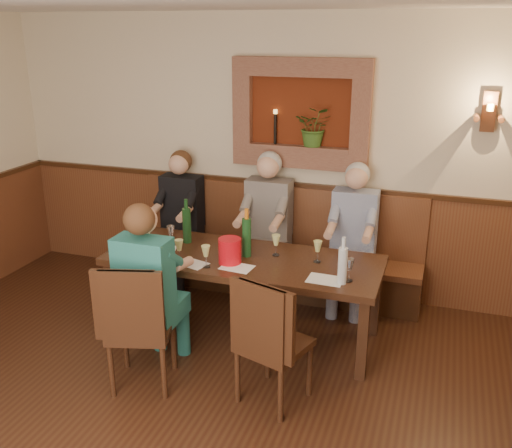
% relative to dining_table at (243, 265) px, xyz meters
% --- Properties ---
extents(room_shell, '(6.04, 6.04, 2.82)m').
position_rel_dining_table_xyz_m(room_shell, '(0.00, -1.85, 1.21)').
color(room_shell, beige).
rests_on(room_shell, ground).
extents(wainscoting, '(6.02, 6.02, 1.15)m').
position_rel_dining_table_xyz_m(wainscoting, '(0.00, -1.85, -0.09)').
color(wainscoting, '#5D2F1A').
rests_on(wainscoting, ground).
extents(wall_niche, '(1.36, 0.30, 1.06)m').
position_rel_dining_table_xyz_m(wall_niche, '(0.24, 1.09, 1.13)').
color(wall_niche, '#5B1F0D').
rests_on(wall_niche, ground).
extents(wall_sconce, '(0.25, 0.20, 0.35)m').
position_rel_dining_table_xyz_m(wall_sconce, '(1.90, 1.08, 1.27)').
color(wall_sconce, '#5D2F1A').
rests_on(wall_sconce, ground).
extents(dining_table, '(2.40, 0.90, 0.75)m').
position_rel_dining_table_xyz_m(dining_table, '(0.00, 0.00, 0.00)').
color(dining_table, black).
rests_on(dining_table, ground).
extents(bench, '(3.00, 0.45, 1.11)m').
position_rel_dining_table_xyz_m(bench, '(0.00, 0.94, -0.35)').
color(bench, '#381E0F').
rests_on(bench, ground).
extents(chair_near_left, '(0.57, 0.57, 1.04)m').
position_rel_dining_table_xyz_m(chair_near_left, '(-0.48, -0.98, -0.37)').
color(chair_near_left, black).
rests_on(chair_near_left, ground).
extents(chair_near_right, '(0.57, 0.57, 1.02)m').
position_rel_dining_table_xyz_m(chair_near_right, '(0.53, -0.86, -0.38)').
color(chair_near_right, black).
rests_on(chair_near_right, ground).
extents(person_bench_left, '(0.43, 0.52, 1.44)m').
position_rel_dining_table_xyz_m(person_bench_left, '(-1.03, 0.84, -0.08)').
color(person_bench_left, black).
rests_on(person_bench_left, ground).
extents(person_bench_mid, '(0.45, 0.55, 1.49)m').
position_rel_dining_table_xyz_m(person_bench_mid, '(-0.06, 0.84, -0.05)').
color(person_bench_mid, '#514C4A').
rests_on(person_bench_mid, ground).
extents(person_bench_right, '(0.43, 0.53, 1.45)m').
position_rel_dining_table_xyz_m(person_bench_right, '(0.81, 0.84, -0.07)').
color(person_bench_right, navy).
rests_on(person_bench_right, ground).
extents(person_chair_front, '(0.43, 0.53, 1.45)m').
position_rel_dining_table_xyz_m(person_chair_front, '(-0.48, -0.78, -0.08)').
color(person_chair_front, '#1C5162').
rests_on(person_chair_front, ground).
extents(spittoon_bucket, '(0.22, 0.22, 0.22)m').
position_rel_dining_table_xyz_m(spittoon_bucket, '(-0.06, -0.16, 0.18)').
color(spittoon_bucket, red).
rests_on(spittoon_bucket, dining_table).
extents(wine_bottle_green_a, '(0.09, 0.09, 0.43)m').
position_rel_dining_table_xyz_m(wine_bottle_green_a, '(0.02, 0.03, 0.26)').
color(wine_bottle_green_a, '#19471E').
rests_on(wine_bottle_green_a, dining_table).
extents(wine_bottle_green_b, '(0.10, 0.10, 0.42)m').
position_rel_dining_table_xyz_m(wine_bottle_green_b, '(-0.62, 0.17, 0.25)').
color(wine_bottle_green_b, '#19471E').
rests_on(wine_bottle_green_b, dining_table).
extents(water_bottle, '(0.08, 0.08, 0.39)m').
position_rel_dining_table_xyz_m(water_bottle, '(0.91, -0.26, 0.23)').
color(water_bottle, silver).
rests_on(water_bottle, dining_table).
extents(tasting_sheet_a, '(0.29, 0.24, 0.00)m').
position_rel_dining_table_xyz_m(tasting_sheet_a, '(-0.75, -0.06, 0.08)').
color(tasting_sheet_a, white).
rests_on(tasting_sheet_a, dining_table).
extents(tasting_sheet_b, '(0.28, 0.21, 0.00)m').
position_rel_dining_table_xyz_m(tasting_sheet_b, '(0.03, -0.23, 0.08)').
color(tasting_sheet_b, white).
rests_on(tasting_sheet_b, dining_table).
extents(tasting_sheet_c, '(0.29, 0.21, 0.00)m').
position_rel_dining_table_xyz_m(tasting_sheet_c, '(0.78, -0.24, 0.08)').
color(tasting_sheet_c, white).
rests_on(tasting_sheet_c, dining_table).
extents(tasting_sheet_d, '(0.28, 0.23, 0.00)m').
position_rel_dining_table_xyz_m(tasting_sheet_d, '(-0.35, -0.28, 0.08)').
color(tasting_sheet_d, white).
rests_on(tasting_sheet_d, dining_table).
extents(wine_glass_0, '(0.08, 0.08, 0.19)m').
position_rel_dining_table_xyz_m(wine_glass_0, '(-0.49, -0.25, 0.17)').
color(wine_glass_0, '#D0D57F').
rests_on(wine_glass_0, dining_table).
extents(wine_glass_1, '(0.08, 0.08, 0.19)m').
position_rel_dining_table_xyz_m(wine_glass_1, '(-0.72, 0.04, 0.17)').
color(wine_glass_1, white).
rests_on(wine_glass_1, dining_table).
extents(wine_glass_2, '(0.08, 0.08, 0.19)m').
position_rel_dining_table_xyz_m(wine_glass_2, '(0.64, 0.10, 0.17)').
color(wine_glass_2, '#D0D57F').
rests_on(wine_glass_2, dining_table).
extents(wine_glass_3, '(0.08, 0.08, 0.19)m').
position_rel_dining_table_xyz_m(wine_glass_3, '(-0.22, -0.30, 0.17)').
color(wine_glass_3, '#D0D57F').
rests_on(wine_glass_3, dining_table).
extents(wine_glass_4, '(0.08, 0.08, 0.19)m').
position_rel_dining_table_xyz_m(wine_glass_4, '(0.96, -0.20, 0.17)').
color(wine_glass_4, white).
rests_on(wine_glass_4, dining_table).
extents(wine_glass_5, '(0.08, 0.08, 0.19)m').
position_rel_dining_table_xyz_m(wine_glass_5, '(-0.10, -0.13, 0.17)').
color(wine_glass_5, '#D0D57F').
rests_on(wine_glass_5, dining_table).
extents(wine_glass_6, '(0.08, 0.08, 0.19)m').
position_rel_dining_table_xyz_m(wine_glass_6, '(0.26, 0.13, 0.17)').
color(wine_glass_6, '#D0D57F').
rests_on(wine_glass_6, dining_table).
extents(wine_glass_7, '(0.08, 0.08, 0.19)m').
position_rel_dining_table_xyz_m(wine_glass_7, '(-0.87, -0.12, 0.17)').
color(wine_glass_7, '#D0D57F').
rests_on(wine_glass_7, dining_table).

